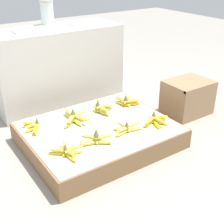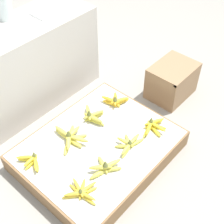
# 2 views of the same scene
# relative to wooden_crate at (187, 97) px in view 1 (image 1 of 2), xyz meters

# --- Properties ---
(ground_plane) EXTENTS (10.00, 10.00, 0.00)m
(ground_plane) POSITION_rel_wooden_crate_xyz_m (-0.91, -0.00, -0.15)
(ground_plane) COLOR gray
(display_platform) EXTENTS (1.04, 0.84, 0.15)m
(display_platform) POSITION_rel_wooden_crate_xyz_m (-0.91, -0.00, -0.08)
(display_platform) COLOR olive
(display_platform) RESTS_ON ground_plane
(back_vendor_table) EXTENTS (1.15, 0.44, 0.70)m
(back_vendor_table) POSITION_rel_wooden_crate_xyz_m (-0.82, 0.84, 0.20)
(back_vendor_table) COLOR beige
(back_vendor_table) RESTS_ON ground_plane
(wooden_crate) EXTENTS (0.38, 0.30, 0.30)m
(wooden_crate) POSITION_rel_wooden_crate_xyz_m (0.00, 0.00, 0.00)
(wooden_crate) COLOR #997551
(wooden_crate) RESTS_ON ground_plane
(banana_bunch_front_left) EXTENTS (0.22, 0.23, 0.08)m
(banana_bunch_front_left) POSITION_rel_wooden_crate_xyz_m (-1.26, -0.20, 0.02)
(banana_bunch_front_left) COLOR gold
(banana_bunch_front_left) RESTS_ON display_platform
(banana_bunch_front_midleft) EXTENTS (0.23, 0.19, 0.11)m
(banana_bunch_front_midleft) POSITION_rel_wooden_crate_xyz_m (-1.04, -0.19, 0.03)
(banana_bunch_front_midleft) COLOR gold
(banana_bunch_front_midleft) RESTS_ON display_platform
(banana_bunch_front_midright) EXTENTS (0.23, 0.15, 0.09)m
(banana_bunch_front_midright) POSITION_rel_wooden_crate_xyz_m (-0.79, -0.18, 0.02)
(banana_bunch_front_midright) COLOR gold
(banana_bunch_front_midright) RESTS_ON display_platform
(banana_bunch_front_right) EXTENTS (0.23, 0.17, 0.10)m
(banana_bunch_front_right) POSITION_rel_wooden_crate_xyz_m (-0.55, -0.20, 0.03)
(banana_bunch_front_right) COLOR yellow
(banana_bunch_front_right) RESTS_ON display_platform
(banana_bunch_middle_left) EXTENTS (0.12, 0.20, 0.09)m
(banana_bunch_middle_left) POSITION_rel_wooden_crate_xyz_m (-1.32, 0.21, 0.03)
(banana_bunch_middle_left) COLOR yellow
(banana_bunch_middle_left) RESTS_ON display_platform
(banana_bunch_middle_midleft) EXTENTS (0.24, 0.28, 0.11)m
(banana_bunch_middle_midleft) POSITION_rel_wooden_crate_xyz_m (-1.02, 0.16, 0.03)
(banana_bunch_middle_midleft) COLOR #DBCC4C
(banana_bunch_middle_midleft) RESTS_ON display_platform
(banana_bunch_middle_midright) EXTENTS (0.17, 0.24, 0.11)m
(banana_bunch_middle_midright) POSITION_rel_wooden_crate_xyz_m (-0.77, 0.19, 0.03)
(banana_bunch_middle_midright) COLOR gold
(banana_bunch_middle_midright) RESTS_ON display_platform
(banana_bunch_middle_right) EXTENTS (0.17, 0.18, 0.11)m
(banana_bunch_middle_right) POSITION_rel_wooden_crate_xyz_m (-0.53, 0.17, 0.03)
(banana_bunch_middle_right) COLOR gold
(banana_bunch_middle_right) RESTS_ON display_platform
(glass_jar) EXTENTS (0.12, 0.12, 0.21)m
(glass_jar) POSITION_rel_wooden_crate_xyz_m (-0.81, 0.99, 0.65)
(glass_jar) COLOR silver
(glass_jar) RESTS_ON back_vendor_table
(foam_tray_white) EXTENTS (0.24, 0.16, 0.02)m
(foam_tray_white) POSITION_rel_wooden_crate_xyz_m (-0.55, 0.84, 0.56)
(foam_tray_white) COLOR white
(foam_tray_white) RESTS_ON back_vendor_table
(foam_tray_dark) EXTENTS (0.28, 0.15, 0.02)m
(foam_tray_dark) POSITION_rel_wooden_crate_xyz_m (-1.04, 0.83, 0.56)
(foam_tray_dark) COLOR white
(foam_tray_dark) RESTS_ON back_vendor_table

